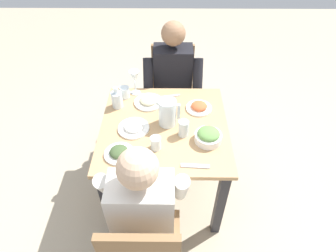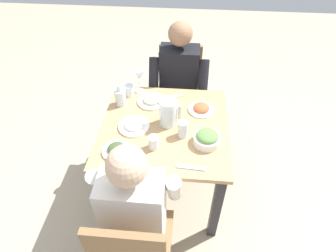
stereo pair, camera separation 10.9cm
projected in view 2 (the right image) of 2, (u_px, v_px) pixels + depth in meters
ground_plane at (165, 186)px, 2.42m from camera, size 8.00×8.00×0.00m
dining_table at (165, 138)px, 2.02m from camera, size 0.86×0.86×0.71m
chair_near at (133, 250)px, 1.54m from camera, size 0.40×0.40×0.86m
chair_far at (179, 87)px, 2.64m from camera, size 0.40×0.40×0.86m
diner_near at (138, 202)px, 1.59m from camera, size 0.48×0.53×1.16m
diner_far at (178, 87)px, 2.39m from camera, size 0.48×0.53×1.16m
water_pitcher at (168, 112)px, 1.89m from camera, size 0.16×0.12×0.19m
salad_bowl at (207, 138)px, 1.79m from camera, size 0.17×0.17×0.09m
plate_yoghurt at (134, 125)px, 1.91m from camera, size 0.21×0.21×0.05m
plate_rice_curry at (201, 108)px, 2.04m from camera, size 0.19×0.19×0.05m
plate_beans at (152, 100)px, 2.11m from camera, size 0.21×0.21×0.04m
plate_dolmas at (117, 150)px, 1.75m from camera, size 0.19×0.19×0.05m
water_glass_by_pitcher at (129, 90)px, 2.16m from camera, size 0.07×0.07×0.09m
water_glass_near_right at (154, 142)px, 1.76m from camera, size 0.07×0.07×0.09m
water_glass_far_right at (183, 129)px, 1.82m from camera, size 0.07×0.07×0.11m
wine_glass at (139, 76)px, 2.12m from camera, size 0.08×0.08×0.20m
oil_carafe at (120, 98)px, 2.07m from camera, size 0.08×0.08×0.16m
salt_shaker at (125, 87)px, 2.21m from camera, size 0.03×0.03×0.05m
fork_near at (152, 97)px, 2.16m from camera, size 0.17×0.06×0.01m
knife_near at (172, 97)px, 2.16m from camera, size 0.18×0.06×0.01m
fork_far at (191, 167)px, 1.66m from camera, size 0.17×0.04×0.01m
knife_far at (140, 92)px, 2.21m from camera, size 0.18×0.06×0.01m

